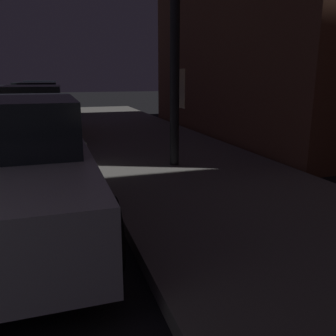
% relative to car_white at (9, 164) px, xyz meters
% --- Properties ---
extents(car_white, '(1.97, 4.47, 1.43)m').
position_rel_car_white_xyz_m(car_white, '(0.00, 0.00, 0.00)').
color(car_white, silver).
rests_on(car_white, ground).
extents(car_yellow_cab, '(2.13, 4.29, 1.43)m').
position_rel_car_white_xyz_m(car_yellow_cab, '(-0.00, 5.72, 0.02)').
color(car_yellow_cab, gold).
rests_on(car_yellow_cab, ground).
extents(car_black, '(2.11, 4.48, 1.43)m').
position_rel_car_white_xyz_m(car_black, '(0.00, 11.34, 0.02)').
color(car_black, black).
rests_on(car_black, ground).
extents(car_blue, '(2.26, 4.34, 1.43)m').
position_rel_car_white_xyz_m(car_blue, '(0.00, 17.27, 0.02)').
color(car_blue, navy).
rests_on(car_blue, ground).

